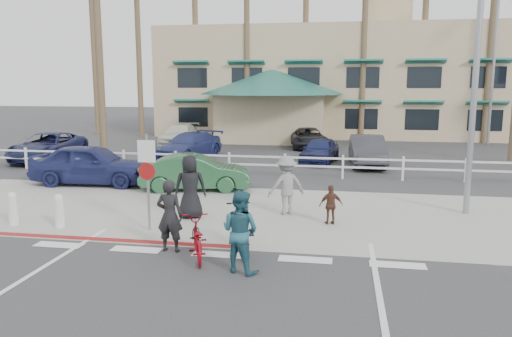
% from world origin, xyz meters
% --- Properties ---
extents(ground, '(140.00, 140.00, 0.00)m').
position_xyz_m(ground, '(0.00, 0.00, 0.00)').
color(ground, '#333335').
extents(bike_path, '(12.00, 16.00, 0.01)m').
position_xyz_m(bike_path, '(0.00, -2.00, 0.00)').
color(bike_path, '#333335').
rests_on(bike_path, ground).
extents(sidewalk_plaza, '(22.00, 7.00, 0.01)m').
position_xyz_m(sidewalk_plaza, '(0.00, 4.50, 0.01)').
color(sidewalk_plaza, gray).
rests_on(sidewalk_plaza, ground).
extents(cross_street, '(40.00, 5.00, 0.01)m').
position_xyz_m(cross_street, '(0.00, 8.50, 0.00)').
color(cross_street, '#333335').
rests_on(cross_street, ground).
extents(parking_lot, '(50.00, 16.00, 0.01)m').
position_xyz_m(parking_lot, '(0.00, 18.00, 0.00)').
color(parking_lot, '#333335').
rests_on(parking_lot, ground).
extents(curb_red, '(7.00, 0.25, 0.02)m').
position_xyz_m(curb_red, '(-3.00, 1.20, 0.01)').
color(curb_red, maroon).
rests_on(curb_red, ground).
extents(rail_fence, '(29.40, 0.16, 1.00)m').
position_xyz_m(rail_fence, '(0.50, 10.50, 0.50)').
color(rail_fence, silver).
rests_on(rail_fence, ground).
extents(building, '(28.00, 16.00, 11.30)m').
position_xyz_m(building, '(2.00, 31.00, 5.65)').
color(building, '#CAB18A').
rests_on(building, ground).
extents(sign_post, '(0.50, 0.10, 2.90)m').
position_xyz_m(sign_post, '(-2.30, 2.20, 1.45)').
color(sign_post, gray).
rests_on(sign_post, ground).
extents(bollard_0, '(0.26, 0.26, 0.95)m').
position_xyz_m(bollard_0, '(-4.80, 2.00, 0.47)').
color(bollard_0, silver).
rests_on(bollard_0, ground).
extents(bollard_1, '(0.26, 0.26, 0.95)m').
position_xyz_m(bollard_1, '(-6.20, 2.00, 0.47)').
color(bollard_1, silver).
rests_on(bollard_1, ground).
extents(streetlight_0, '(0.60, 2.00, 9.00)m').
position_xyz_m(streetlight_0, '(6.50, 5.50, 4.50)').
color(streetlight_0, gray).
rests_on(streetlight_0, ground).
extents(streetlight_1, '(0.60, 2.00, 9.50)m').
position_xyz_m(streetlight_1, '(12.00, 24.00, 4.75)').
color(streetlight_1, gray).
rests_on(streetlight_1, ground).
extents(palm_0, '(4.00, 4.00, 15.00)m').
position_xyz_m(palm_0, '(-16.00, 26.00, 7.50)').
color(palm_0, '#204219').
rests_on(palm_0, ground).
extents(palm_1, '(4.00, 4.00, 13.00)m').
position_xyz_m(palm_1, '(-12.00, 25.00, 6.50)').
color(palm_1, '#204219').
rests_on(palm_1, ground).
extents(palm_2, '(4.00, 4.00, 16.00)m').
position_xyz_m(palm_2, '(-8.00, 26.00, 8.00)').
color(palm_2, '#204219').
rests_on(palm_2, ground).
extents(palm_3, '(4.00, 4.00, 14.00)m').
position_xyz_m(palm_3, '(-4.00, 25.00, 7.00)').
color(palm_3, '#204219').
rests_on(palm_3, ground).
extents(palm_4, '(4.00, 4.00, 15.00)m').
position_xyz_m(palm_4, '(0.00, 26.00, 7.50)').
color(palm_4, '#204219').
rests_on(palm_4, ground).
extents(palm_5, '(4.00, 4.00, 13.00)m').
position_xyz_m(palm_5, '(4.00, 25.00, 6.50)').
color(palm_5, '#204219').
rests_on(palm_5, ground).
extents(palm_6, '(4.00, 4.00, 17.00)m').
position_xyz_m(palm_6, '(8.00, 26.00, 8.50)').
color(palm_6, '#204219').
rests_on(palm_6, ground).
extents(palm_7, '(4.00, 4.00, 14.00)m').
position_xyz_m(palm_7, '(12.00, 25.00, 7.00)').
color(palm_7, '#204219').
rests_on(palm_7, ground).
extents(palm_10, '(4.00, 4.00, 12.00)m').
position_xyz_m(palm_10, '(-10.00, 15.00, 6.00)').
color(palm_10, '#204219').
rests_on(palm_10, ground).
extents(bike_red, '(1.18, 1.85, 0.92)m').
position_xyz_m(bike_red, '(-0.42, 0.31, 0.46)').
color(bike_red, maroon).
rests_on(bike_red, ground).
extents(rider_red, '(0.64, 0.43, 1.73)m').
position_xyz_m(rider_red, '(-1.17, 0.66, 0.86)').
color(rider_red, black).
rests_on(rider_red, ground).
extents(bike_black, '(1.22, 2.03, 1.18)m').
position_xyz_m(bike_black, '(0.48, 0.88, 0.59)').
color(bike_black, black).
rests_on(bike_black, ground).
extents(rider_black, '(1.03, 0.93, 1.75)m').
position_xyz_m(rider_black, '(0.71, -0.30, 0.87)').
color(rider_black, '#235565').
rests_on(rider_black, ground).
extents(pedestrian_a, '(1.33, 1.12, 1.78)m').
position_xyz_m(pedestrian_a, '(1.13, 4.48, 0.89)').
color(pedestrian_a, gray).
rests_on(pedestrian_a, ground).
extents(pedestrian_child, '(0.71, 0.44, 1.12)m').
position_xyz_m(pedestrian_child, '(2.48, 3.60, 0.56)').
color(pedestrian_child, '#553123').
rests_on(pedestrian_child, ground).
extents(pedestrian_b, '(1.06, 0.86, 1.88)m').
position_xyz_m(pedestrian_b, '(-1.58, 3.58, 0.94)').
color(pedestrian_b, black).
rests_on(pedestrian_b, ground).
extents(car_white_sedan, '(4.20, 2.12, 1.32)m').
position_xyz_m(car_white_sedan, '(-2.57, 7.39, 0.66)').
color(car_white_sedan, '#225130').
rests_on(car_white_sedan, ground).
extents(car_red_compact, '(4.73, 2.08, 1.59)m').
position_xyz_m(car_red_compact, '(-6.86, 7.73, 0.79)').
color(car_red_compact, navy).
rests_on(car_red_compact, ground).
extents(lot_car_0, '(2.82, 5.31, 1.42)m').
position_xyz_m(lot_car_0, '(-12.05, 13.00, 0.71)').
color(lot_car_0, '#191E4B').
rests_on(lot_car_0, ground).
extents(lot_car_1, '(3.11, 4.95, 1.34)m').
position_xyz_m(lot_car_1, '(-5.24, 15.10, 0.67)').
color(lot_car_1, navy).
rests_on(lot_car_1, ground).
extents(lot_car_2, '(2.08, 3.87, 1.25)m').
position_xyz_m(lot_car_2, '(1.66, 14.70, 0.63)').
color(lot_car_2, navy).
rests_on(lot_car_2, ground).
extents(lot_car_3, '(1.74, 4.47, 1.45)m').
position_xyz_m(lot_car_3, '(3.93, 14.12, 0.73)').
color(lot_car_3, '#32333A').
rests_on(lot_car_3, ground).
extents(lot_car_4, '(2.12, 4.66, 1.32)m').
position_xyz_m(lot_car_4, '(-7.54, 20.47, 0.66)').
color(lot_car_4, silver).
rests_on(lot_car_4, ground).
extents(lot_car_5, '(2.77, 4.69, 1.22)m').
position_xyz_m(lot_car_5, '(0.68, 20.46, 0.61)').
color(lot_car_5, black).
rests_on(lot_car_5, ground).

